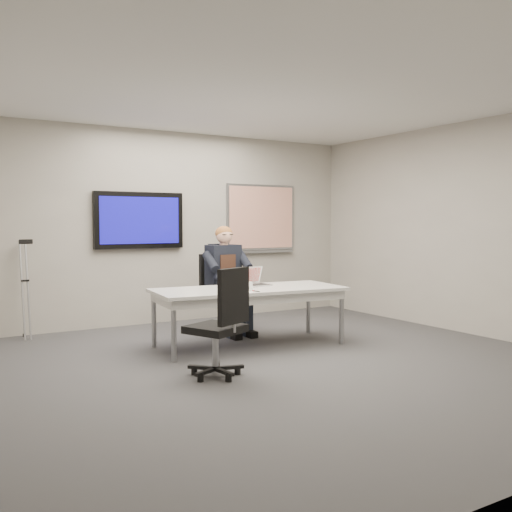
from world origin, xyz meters
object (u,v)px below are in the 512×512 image
conference_table (249,295)px  laptop (254,281)px  office_chair_near (219,343)px  seated_person (230,291)px  office_chair_far (220,307)px

conference_table → laptop: (0.19, 0.20, 0.14)m
office_chair_near → laptop: size_ratio=3.01×
conference_table → seated_person: 0.78m
seated_person → laptop: 0.59m
laptop → office_chair_far: bearing=85.9°
seated_person → office_chair_far: bearing=88.5°
conference_table → laptop: 0.31m
office_chair_near → seated_person: bearing=-145.1°
office_chair_near → seated_person: seated_person is taller
office_chair_far → office_chair_near: bearing=-130.3°
office_chair_far → laptop: size_ratio=2.99×
office_chair_far → seated_person: (0.01, -0.26, 0.25)m
office_chair_near → conference_table: bearing=-155.8°
conference_table → seated_person: (0.16, 0.76, -0.04)m
office_chair_near → seated_person: (1.10, 1.81, 0.25)m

